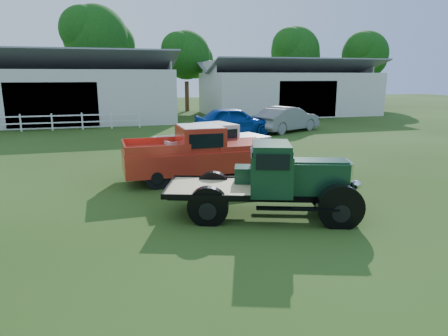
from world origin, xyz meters
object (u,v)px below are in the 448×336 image
object	(u,v)px
vintage_flatbed	(267,180)
red_pickup	(197,153)
misc_car_blue	(234,121)
misc_car_grey	(287,119)
white_pickup	(214,146)

from	to	relation	value
vintage_flatbed	red_pickup	world-z (taller)	vintage_flatbed
misc_car_blue	vintage_flatbed	bearing A→B (deg)	170.32
vintage_flatbed	misc_car_grey	bearing A→B (deg)	82.52
vintage_flatbed	misc_car_grey	distance (m)	17.16
vintage_flatbed	misc_car_blue	size ratio (longest dim) A/B	0.97
white_pickup	misc_car_blue	bearing A→B (deg)	52.63
red_pickup	misc_car_blue	xyz separation A→B (m)	(4.73, 10.72, -0.12)
white_pickup	red_pickup	bearing A→B (deg)	-136.05
white_pickup	misc_car_grey	world-z (taller)	white_pickup
red_pickup	white_pickup	size ratio (longest dim) A/B	1.13
white_pickup	misc_car_grey	xyz separation A→B (m)	(7.53, 9.23, -0.05)
white_pickup	misc_car_blue	world-z (taller)	white_pickup
red_pickup	vintage_flatbed	bearing A→B (deg)	-78.60
vintage_flatbed	misc_car_grey	size ratio (longest dim) A/B	0.99
vintage_flatbed	misc_car_blue	xyz separation A→B (m)	(3.74, 15.09, -0.12)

